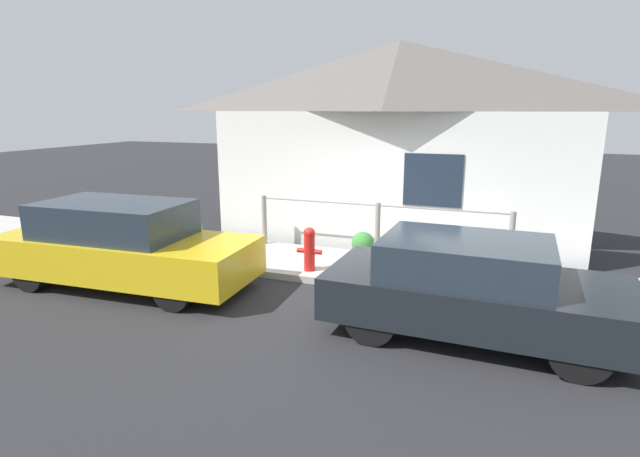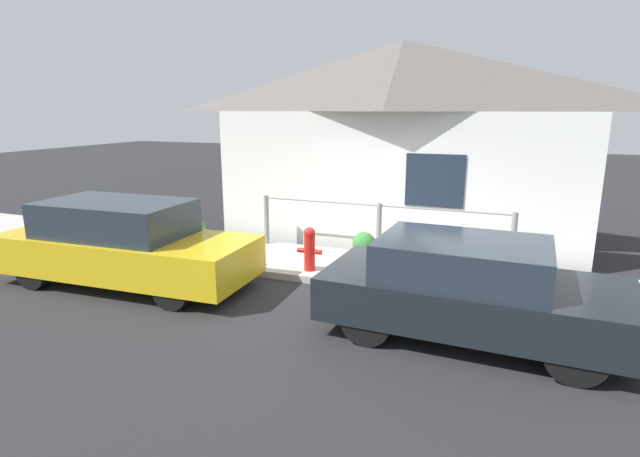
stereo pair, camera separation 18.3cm
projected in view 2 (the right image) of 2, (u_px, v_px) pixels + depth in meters
ground_plane at (351, 290)px, 8.13m from camera, size 60.00×60.00×0.00m
sidewalk at (367, 269)px, 8.95m from camera, size 24.00×1.84×0.12m
house at (401, 86)px, 10.23m from camera, size 7.87×2.23×4.24m
fence at (379, 226)px, 9.50m from camera, size 4.90×0.10×1.02m
car_left at (124, 244)px, 8.25m from camera, size 4.35×1.77×1.41m
car_right at (470, 289)px, 6.31m from camera, size 3.82×1.82×1.28m
fire_hydrant at (310, 248)px, 8.63m from camera, size 0.45×0.20×0.77m
potted_plant_near_hydrant at (364, 246)px, 9.14m from camera, size 0.42×0.42×0.56m
potted_plant_by_fence at (198, 231)px, 10.43m from camera, size 0.33×0.33×0.49m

